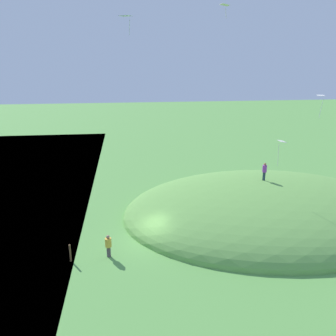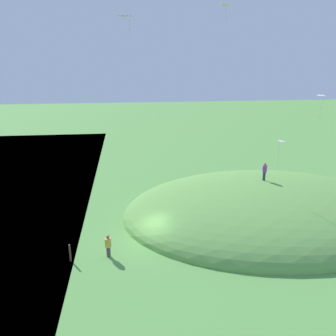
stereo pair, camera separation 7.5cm
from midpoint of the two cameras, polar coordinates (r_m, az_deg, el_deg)
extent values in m
plane|color=#5C9B47|center=(30.45, -2.98, -11.16)|extent=(160.00, 160.00, 0.00)
ellipsoid|color=#659E48|center=(36.17, 15.20, -6.84)|extent=(27.20, 20.06, 5.47)
cube|color=#213543|center=(36.52, 14.84, -1.27)|extent=(0.22, 0.26, 0.85)
cylinder|color=purple|center=(36.28, 14.93, -0.13)|extent=(0.57, 0.57, 0.68)
sphere|color=#A5714C|center=(36.15, 14.99, 0.57)|extent=(0.26, 0.26, 0.26)
cube|color=#51434B|center=(28.38, -9.20, -12.76)|extent=(0.30, 0.23, 0.86)
cylinder|color=gold|center=(28.00, -9.28, -11.41)|extent=(0.63, 0.63, 0.68)
sphere|color=#9A6F5D|center=(27.77, -9.33, -10.57)|extent=(0.26, 0.26, 0.26)
cube|color=white|center=(29.51, -6.59, 22.56)|extent=(1.10, 1.06, 0.04)
cylinder|color=white|center=(29.53, -5.97, 21.03)|extent=(0.11, 0.11, 1.14)
cube|color=white|center=(38.73, 22.87, 10.40)|extent=(0.92, 1.10, 0.04)
cylinder|color=white|center=(38.93, 22.91, 8.61)|extent=(0.33, 0.20, 1.94)
cube|color=silver|center=(32.38, 17.43, 4.00)|extent=(0.59, 0.78, 0.12)
cylinder|color=silver|center=(32.46, 16.92, 1.98)|extent=(0.06, 0.14, 1.93)
cube|color=white|center=(35.34, 8.94, 23.90)|extent=(0.73, 1.04, 0.16)
cylinder|color=white|center=(35.18, 9.12, 22.78)|extent=(0.10, 0.13, 0.87)
cylinder|color=brown|center=(28.30, -15.00, -12.70)|extent=(0.14, 0.14, 1.36)
camera|label=1|loc=(0.04, -89.94, 0.02)|focal=39.00mm
camera|label=2|loc=(0.04, 90.06, -0.02)|focal=39.00mm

